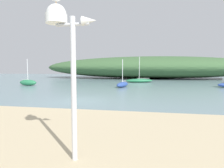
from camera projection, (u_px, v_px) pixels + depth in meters
name	position (u px, v px, depth m)	size (l,w,h in m)	color
ground_plane	(80.00, 101.00, 13.42)	(120.00, 120.00, 0.00)	gray
distant_hill	(150.00, 67.00, 43.88)	(50.00, 15.68, 5.03)	#3D6038
mast_structure	(63.00, 35.00, 4.16)	(1.14, 0.47, 3.48)	silver
sailboat_off_point	(122.00, 84.00, 23.25)	(1.57, 3.30, 3.39)	#2D4C9E
sailboat_near_shore	(28.00, 82.00, 25.41)	(2.69, 1.30, 3.54)	#287A4C
sailboat_far_right	(139.00, 81.00, 30.82)	(4.51, 2.21, 4.16)	#287A4C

